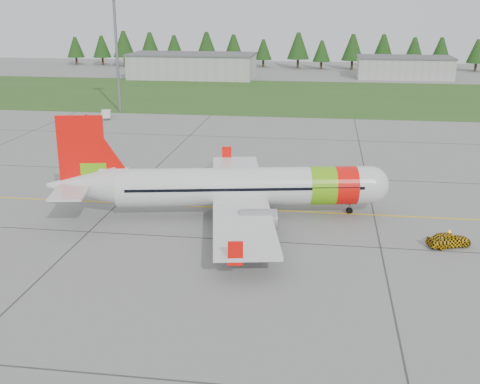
# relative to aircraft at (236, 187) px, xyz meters

# --- Properties ---
(ground) EXTENTS (320.00, 320.00, 0.00)m
(ground) POSITION_rel_aircraft_xyz_m (2.85, -6.17, -2.77)
(ground) COLOR gray
(ground) RESTS_ON ground
(aircraft) EXTENTS (31.48, 29.41, 9.60)m
(aircraft) POSITION_rel_aircraft_xyz_m (0.00, 0.00, 0.00)
(aircraft) COLOR silver
(aircraft) RESTS_ON ground
(follow_me_car) EXTENTS (1.66, 1.79, 3.60)m
(follow_me_car) POSITION_rel_aircraft_xyz_m (18.36, -5.10, -0.97)
(follow_me_car) COLOR yellow
(follow_me_car) RESTS_ON ground
(service_van) EXTENTS (1.89, 1.84, 4.37)m
(service_van) POSITION_rel_aircraft_xyz_m (-29.53, 45.63, -0.59)
(service_van) COLOR silver
(service_van) RESTS_ON ground
(grass_strip) EXTENTS (320.00, 50.00, 0.03)m
(grass_strip) POSITION_rel_aircraft_xyz_m (2.85, 75.83, -2.75)
(grass_strip) COLOR #30561E
(grass_strip) RESTS_ON ground
(taxi_guideline) EXTENTS (120.00, 0.25, 0.02)m
(taxi_guideline) POSITION_rel_aircraft_xyz_m (2.85, 1.83, -2.76)
(taxi_guideline) COLOR gold
(taxi_guideline) RESTS_ON ground
(hangar_west) EXTENTS (32.00, 14.00, 6.00)m
(hangar_west) POSITION_rel_aircraft_xyz_m (-27.15, 103.83, 0.23)
(hangar_west) COLOR #A8A8A3
(hangar_west) RESTS_ON ground
(hangar_east) EXTENTS (24.00, 12.00, 5.20)m
(hangar_east) POSITION_rel_aircraft_xyz_m (27.85, 111.83, -0.17)
(hangar_east) COLOR #A8A8A3
(hangar_east) RESTS_ON ground
(floodlight_mast) EXTENTS (0.50, 0.50, 20.00)m
(floodlight_mast) POSITION_rel_aircraft_xyz_m (-29.15, 51.83, 7.23)
(floodlight_mast) COLOR slate
(floodlight_mast) RESTS_ON ground
(treeline) EXTENTS (160.00, 8.00, 10.00)m
(treeline) POSITION_rel_aircraft_xyz_m (2.85, 131.83, 2.23)
(treeline) COLOR #1C3F14
(treeline) RESTS_ON ground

